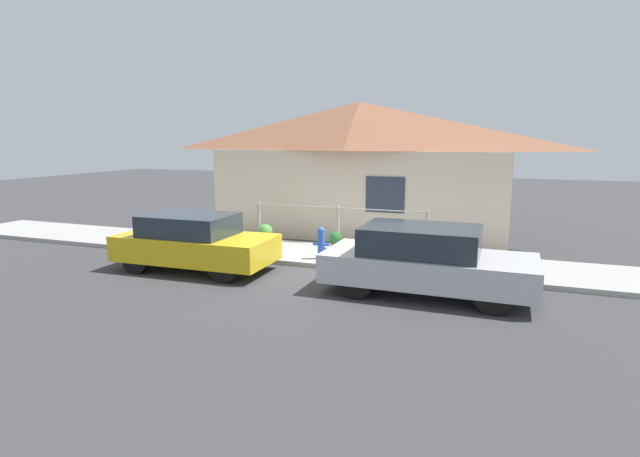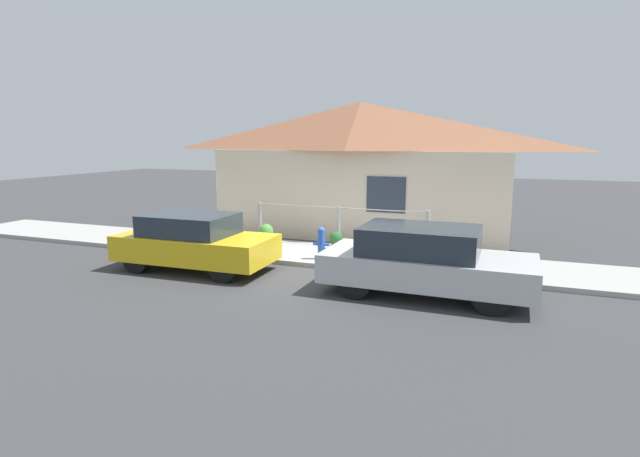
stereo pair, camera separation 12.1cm
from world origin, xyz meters
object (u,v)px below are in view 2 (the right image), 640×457
car_right (425,260)px  potted_plant_near_hydrant (336,240)px  car_left (194,242)px  fire_hydrant (321,242)px  potted_plant_by_fence (266,233)px

car_right → potted_plant_near_hydrant: size_ratio=8.67×
car_left → fire_hydrant: car_left is taller
potted_plant_by_fence → potted_plant_near_hydrant: bearing=1.0°
car_left → potted_plant_near_hydrant: size_ratio=7.82×
car_right → potted_plant_near_hydrant: (-2.75, 2.72, -0.32)m
potted_plant_by_fence → car_left: bearing=-100.1°
car_left → fire_hydrant: bearing=30.7°
potted_plant_near_hydrant → potted_plant_by_fence: (-2.04, -0.04, 0.06)m
car_left → potted_plant_near_hydrant: 3.72m
car_right → potted_plant_near_hydrant: bearing=136.0°
fire_hydrant → potted_plant_near_hydrant: (-0.02, 1.16, -0.17)m
potted_plant_near_hydrant → potted_plant_by_fence: size_ratio=0.84×
potted_plant_near_hydrant → potted_plant_by_fence: 2.04m
fire_hydrant → potted_plant_near_hydrant: 1.17m
car_left → fire_hydrant: (2.54, 1.57, -0.13)m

